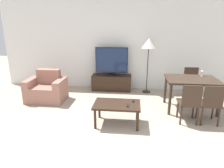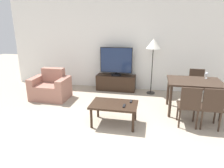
% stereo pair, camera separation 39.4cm
% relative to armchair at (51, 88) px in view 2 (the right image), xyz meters
% --- Properties ---
extents(ground_plane, '(18.00, 18.00, 0.00)m').
position_rel_armchair_xyz_m(ground_plane, '(1.96, -2.17, -0.29)').
color(ground_plane, tan).
extents(wall_back, '(7.60, 0.06, 2.70)m').
position_rel_armchair_xyz_m(wall_back, '(1.96, 1.32, 1.06)').
color(wall_back, white).
rests_on(wall_back, ground_plane).
extents(armchair, '(0.97, 0.68, 0.80)m').
position_rel_armchair_xyz_m(armchair, '(0.00, 0.00, 0.00)').
color(armchair, '#9E6B5B').
rests_on(armchair, ground_plane).
extents(tv_stand, '(1.18, 0.41, 0.47)m').
position_rel_armchair_xyz_m(tv_stand, '(1.61, 1.04, -0.06)').
color(tv_stand, black).
rests_on(tv_stand, ground_plane).
extents(tv, '(0.96, 0.32, 0.84)m').
position_rel_armchair_xyz_m(tv, '(1.61, 1.04, 0.59)').
color(tv, black).
rests_on(tv, tv_stand).
extents(coffee_table, '(0.93, 0.60, 0.45)m').
position_rel_armchair_xyz_m(coffee_table, '(1.96, -1.09, 0.10)').
color(coffee_table, black).
rests_on(coffee_table, ground_plane).
extents(dining_table, '(1.16, 0.84, 0.76)m').
position_rel_armchair_xyz_m(dining_table, '(3.61, -0.18, 0.36)').
color(dining_table, '#38281E').
rests_on(dining_table, ground_plane).
extents(dining_chair_near, '(0.40, 0.40, 0.85)m').
position_rel_armchair_xyz_m(dining_chair_near, '(3.41, -0.90, 0.18)').
color(dining_chair_near, '#38281E').
rests_on(dining_chair_near, ground_plane).
extents(dining_chair_far, '(0.40, 0.40, 0.85)m').
position_rel_armchair_xyz_m(dining_chair_far, '(3.81, 0.55, 0.18)').
color(dining_chair_far, '#38281E').
rests_on(dining_chair_far, ground_plane).
extents(dining_chair_near_right, '(0.40, 0.40, 0.85)m').
position_rel_armchair_xyz_m(dining_chair_near_right, '(3.81, -0.90, 0.18)').
color(dining_chair_near_right, '#38281E').
rests_on(dining_chair_near_right, ground_plane).
extents(floor_lamp, '(0.39, 0.39, 1.58)m').
position_rel_armchair_xyz_m(floor_lamp, '(2.66, 0.95, 1.09)').
color(floor_lamp, black).
rests_on(floor_lamp, ground_plane).
extents(remote_primary, '(0.04, 0.15, 0.02)m').
position_rel_armchair_xyz_m(remote_primary, '(2.18, -1.18, 0.16)').
color(remote_primary, black).
rests_on(remote_primary, coffee_table).
extents(remote_secondary, '(0.04, 0.15, 0.02)m').
position_rel_armchair_xyz_m(remote_secondary, '(2.28, -0.92, 0.16)').
color(remote_secondary, black).
rests_on(remote_secondary, coffee_table).
extents(wine_glass_left, '(0.07, 0.07, 0.15)m').
position_rel_armchair_xyz_m(wine_glass_left, '(3.90, 0.08, 0.57)').
color(wine_glass_left, silver).
rests_on(wine_glass_left, dining_table).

